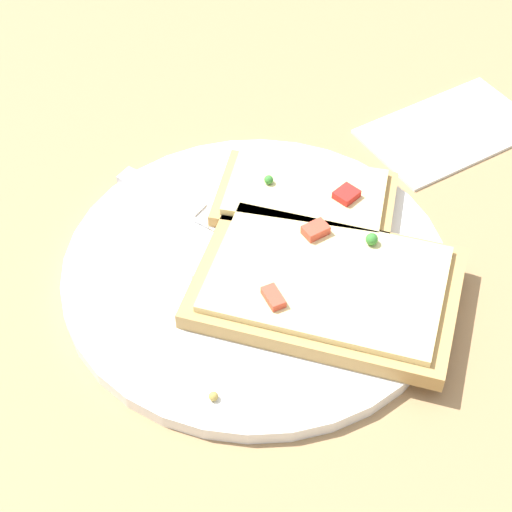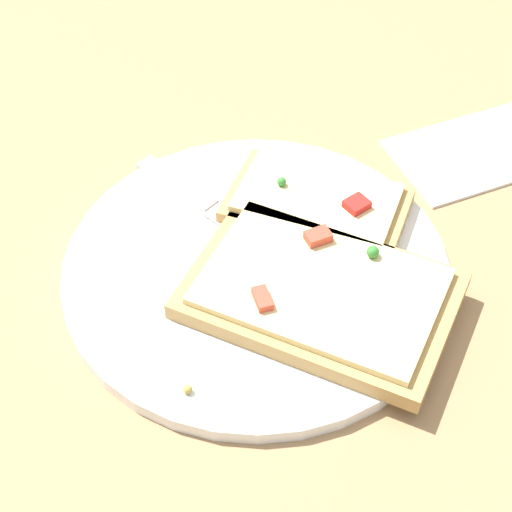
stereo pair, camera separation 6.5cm
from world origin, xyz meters
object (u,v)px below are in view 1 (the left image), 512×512
napkin (449,130)px  pizza_slice_corner (306,198)px  knife (210,217)px  pizza_slice_main (326,285)px  fork (225,287)px  plate (256,270)px

napkin → pizza_slice_corner: bearing=7.4°
knife → pizza_slice_main: pizza_slice_main is taller
pizza_slice_main → fork: bearing=13.6°
knife → pizza_slice_corner: 0.08m
knife → plate: bearing=-18.8°
fork → pizza_slice_corner: 0.11m
knife → pizza_slice_corner: pizza_slice_corner is taller
fork → knife: 0.08m
knife → napkin: bearing=64.3°
plate → knife: 0.06m
fork → pizza_slice_corner: size_ratio=1.25×
plate → knife: size_ratio=1.46×
plate → napkin: bearing=-167.0°
knife → pizza_slice_main: (-0.04, 0.11, 0.01)m
plate → fork: fork is taller
pizza_slice_main → knife: bearing=-24.4°
knife → napkin: 0.25m
plate → pizza_slice_main: bearing=119.8°
plate → napkin: 0.25m
knife → pizza_slice_corner: bearing=44.6°
pizza_slice_main → pizza_slice_corner: 0.09m
pizza_slice_corner → napkin: size_ratio=1.04×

